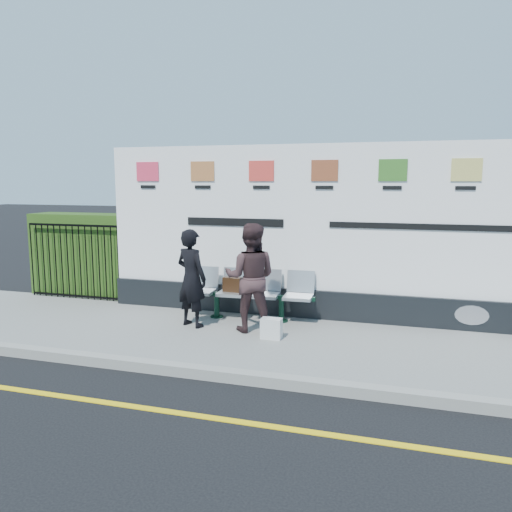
{
  "coord_description": "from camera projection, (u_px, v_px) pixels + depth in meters",
  "views": [
    {
      "loc": [
        1.82,
        -4.64,
        2.5
      ],
      "look_at": [
        -0.55,
        3.29,
        1.25
      ],
      "focal_mm": 35.0,
      "sensor_mm": 36.0,
      "label": 1
    }
  ],
  "objects": [
    {
      "name": "ground",
      "position": [
        217.0,
        419.0,
        5.28
      ],
      "size": [
        80.0,
        80.0,
        0.0
      ],
      "primitive_type": "plane",
      "color": "black"
    },
    {
      "name": "kerb",
      "position": [
        246.0,
        377.0,
        6.22
      ],
      "size": [
        14.0,
        0.18,
        0.14
      ],
      "primitive_type": "cube",
      "color": "gray",
      "rests_on": "ground"
    },
    {
      "name": "billboard",
      "position": [
        324.0,
        244.0,
        8.58
      ],
      "size": [
        8.0,
        0.3,
        3.0
      ],
      "color": "black",
      "rests_on": "pavement"
    },
    {
      "name": "handbag_brown",
      "position": [
        232.0,
        285.0,
        8.64
      ],
      "size": [
        0.33,
        0.15,
        0.25
      ],
      "primitive_type": "cube",
      "rotation": [
        0.0,
        0.0,
        -0.05
      ],
      "color": "black",
      "rests_on": "bench"
    },
    {
      "name": "bench",
      "position": [
        249.0,
        306.0,
        8.63
      ],
      "size": [
        2.23,
        0.67,
        0.47
      ],
      "primitive_type": null,
      "rotation": [
        0.0,
        0.0,
        0.05
      ],
      "color": "#B3B9BD",
      "rests_on": "pavement"
    },
    {
      "name": "woman_left",
      "position": [
        191.0,
        278.0,
        8.15
      ],
      "size": [
        0.69,
        0.57,
        1.61
      ],
      "primitive_type": "imported",
      "rotation": [
        0.0,
        0.0,
        2.79
      ],
      "color": "black",
      "rests_on": "pavement"
    },
    {
      "name": "carrier_bag_white",
      "position": [
        271.0,
        328.0,
        7.58
      ],
      "size": [
        0.31,
        0.19,
        0.31
      ],
      "primitive_type": "cube",
      "color": "silver",
      "rests_on": "pavement"
    },
    {
      "name": "yellow_line",
      "position": [
        217.0,
        419.0,
        5.28
      ],
      "size": [
        14.0,
        0.1,
        0.01
      ],
      "primitive_type": "cube",
      "color": "yellow",
      "rests_on": "ground"
    },
    {
      "name": "pavement",
      "position": [
        276.0,
        342.0,
        7.64
      ],
      "size": [
        14.0,
        3.0,
        0.12
      ],
      "primitive_type": "cube",
      "color": "gray",
      "rests_on": "ground"
    },
    {
      "name": "woman_right",
      "position": [
        251.0,
        278.0,
        7.89
      ],
      "size": [
        0.93,
        0.77,
        1.73
      ],
      "primitive_type": "imported",
      "rotation": [
        0.0,
        0.0,
        3.29
      ],
      "color": "#3C2728",
      "rests_on": "pavement"
    },
    {
      "name": "railing",
      "position": [
        74.0,
        261.0,
        10.09
      ],
      "size": [
        2.05,
        0.06,
        1.54
      ],
      "primitive_type": null,
      "color": "black",
      "rests_on": "pavement"
    },
    {
      "name": "hedge",
      "position": [
        87.0,
        254.0,
        10.51
      ],
      "size": [
        2.35,
        0.7,
        1.7
      ],
      "primitive_type": "cube",
      "color": "#2D4E17",
      "rests_on": "pavement"
    }
  ]
}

